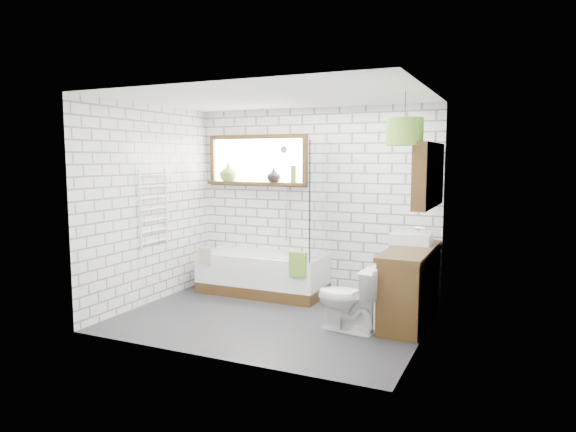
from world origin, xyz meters
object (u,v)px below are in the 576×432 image
at_px(bathtub, 263,273).
at_px(toilet, 348,298).
at_px(vanity, 411,285).
at_px(basin, 412,238).
at_px(pendant, 405,132).

bearing_deg(bathtub, toilet, -32.63).
bearing_deg(bathtub, vanity, -9.88).
xyz_separation_m(vanity, toilet, (-0.53, -0.62, -0.06)).
xyz_separation_m(basin, pendant, (0.04, -0.77, 1.20)).
bearing_deg(basin, toilet, -116.83).
relative_size(bathtub, vanity, 1.17).
height_order(bathtub, pendant, pendant).
xyz_separation_m(vanity, basin, (-0.06, 0.32, 0.48)).
height_order(basin, pendant, pendant).
distance_m(vanity, toilet, 0.82).
xyz_separation_m(bathtub, toilet, (1.53, -0.98, 0.08)).
distance_m(basin, pendant, 1.43).
relative_size(toilet, pendant, 1.90).
bearing_deg(pendant, basin, 93.23).
distance_m(bathtub, pendant, 2.86).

